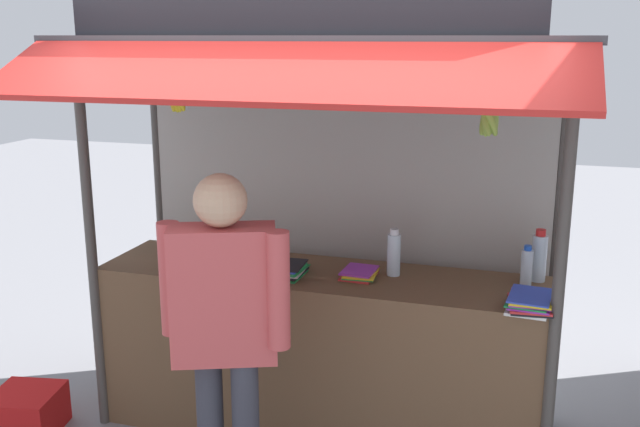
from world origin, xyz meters
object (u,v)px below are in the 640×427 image
Objects in this scene: water_bottle_mid_left at (539,257)px; vendor_person at (224,317)px; magazine_stack_back_left at (282,269)px; banana_bunch_inner_left at (178,98)px; water_bottle_right at (394,254)px; water_bottle_left at (527,267)px; plastic_crate at (27,412)px; magazine_stack_far_right at (530,302)px; magazine_stack_far_left at (360,273)px; banana_bunch_inner_right at (490,119)px.

vendor_person is (-1.39, -1.09, -0.09)m from water_bottle_mid_left.
magazine_stack_back_left is 1.12m from banana_bunch_inner_left.
vendor_person is at bearing -122.59° from water_bottle_right.
water_bottle_left is 0.60× the size of plastic_crate.
banana_bunch_inner_left reaches higher than magazine_stack_far_right.
water_bottle_left reaches higher than plastic_crate.
water_bottle_right is at bearing 17.13° from magazine_stack_back_left.
magazine_stack_far_left is (-0.17, -0.08, -0.11)m from water_bottle_right.
banana_bunch_inner_right is 1.55m from banana_bunch_inner_left.
magazine_stack_far_right is 0.96m from banana_bunch_inner_right.
plastic_crate is (-1.89, -0.56, -0.87)m from magazine_stack_far_left.
magazine_stack_far_left is at bearing 165.63° from magazine_stack_far_right.
banana_bunch_inner_left is (-0.86, -0.42, 0.99)m from magazine_stack_far_left.
magazine_stack_far_right is at bearing -94.27° from water_bottle_mid_left.
banana_bunch_inner_right is at bearing -110.24° from water_bottle_left.
magazine_stack_far_right is 1.50m from vendor_person.
banana_bunch_inner_right reaches higher than magazine_stack_far_left.
magazine_stack_far_right is 0.82× the size of plastic_crate.
banana_bunch_inner_left is 0.68× the size of plastic_crate.
water_bottle_mid_left reaches higher than water_bottle_right.
banana_bunch_inner_right is (-0.20, -0.55, 0.85)m from water_bottle_left.
water_bottle_left reaches higher than magazine_stack_far_right.
magazine_stack_back_left is (-1.32, -0.23, -0.07)m from water_bottle_left.
magazine_stack_far_right is at bearing -23.23° from water_bottle_right.
magazine_stack_back_left is at bearing -166.77° from magazine_stack_far_left.
vendor_person is 1.74m from plastic_crate.
banana_bunch_inner_left is at bearing 7.52° from plastic_crate.
magazine_stack_far_right is 2.97m from plastic_crate.
magazine_stack_back_left is at bearing 174.24° from magazine_stack_far_right.
water_bottle_mid_left is 1.17× the size of banana_bunch_inner_left.
magazine_stack_back_left reaches higher than plastic_crate.
water_bottle_left is 3.02m from plastic_crate.
magazine_stack_far_right is 1.23× the size of magazine_stack_far_left.
magazine_stack_far_right is at bearing 38.82° from banana_bunch_inner_right.
vendor_person is at bearing -116.65° from magazine_stack_far_left.
water_bottle_right reaches higher than magazine_stack_far_right.
water_bottle_right is 1.45m from banana_bunch_inner_left.
magazine_stack_far_left is at bearing -166.92° from water_bottle_mid_left.
magazine_stack_far_right is 0.97× the size of banana_bunch_inner_right.
banana_bunch_inner_left is (-0.44, -0.32, 0.98)m from magazine_stack_back_left.
banana_bunch_inner_left is at bearing -160.50° from water_bottle_mid_left.
banana_bunch_inner_right reaches higher than water_bottle_mid_left.
water_bottle_mid_left is 0.97× the size of magazine_stack_far_right.
magazine_stack_back_left is 0.77m from vendor_person.
banana_bunch_inner_left reaches higher than magazine_stack_back_left.
plastic_crate is at bearing -177.01° from banana_bunch_inner_right.
banana_bunch_inner_left is 2.13m from plastic_crate.
plastic_crate is at bearing -173.49° from magazine_stack_far_right.
vendor_person reaches higher than magazine_stack_far_right.
water_bottle_mid_left is 3.11m from plastic_crate.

